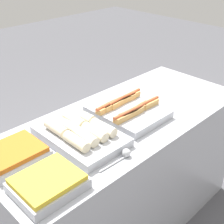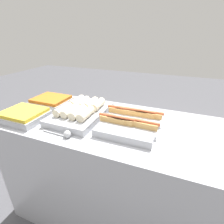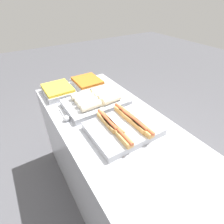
% 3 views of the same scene
% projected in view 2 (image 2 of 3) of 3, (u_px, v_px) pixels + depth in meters
% --- Properties ---
extents(ground_plane, '(12.00, 12.00, 0.00)m').
position_uv_depth(ground_plane, '(121.00, 213.00, 1.60)').
color(ground_plane, '#4C4C51').
extents(counter, '(1.78, 0.75, 0.93)m').
position_uv_depth(counter, '(123.00, 175.00, 1.41)').
color(counter, '#A8AAB2').
rests_on(counter, ground_plane).
extents(tray_hotdogs, '(0.40, 0.45, 0.10)m').
position_uv_depth(tray_hotdogs, '(131.00, 121.00, 1.18)').
color(tray_hotdogs, '#A8AAB2').
rests_on(tray_hotdogs, counter).
extents(tray_wraps, '(0.33, 0.51, 0.11)m').
position_uv_depth(tray_wraps, '(81.00, 111.00, 1.31)').
color(tray_wraps, '#A8AAB2').
rests_on(tray_wraps, counter).
extents(tray_side_front, '(0.30, 0.25, 0.07)m').
position_uv_depth(tray_side_front, '(24.00, 115.00, 1.26)').
color(tray_side_front, '#A8AAB2').
rests_on(tray_side_front, counter).
extents(tray_side_back, '(0.30, 0.25, 0.07)m').
position_uv_depth(tray_side_back, '(51.00, 102.00, 1.51)').
color(tray_side_back, '#A8AAB2').
rests_on(tray_side_back, counter).
extents(serving_spoon_near, '(0.21, 0.05, 0.05)m').
position_uv_depth(serving_spoon_near, '(65.00, 134.00, 1.06)').
color(serving_spoon_near, '#B2B5BA').
rests_on(serving_spoon_near, counter).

